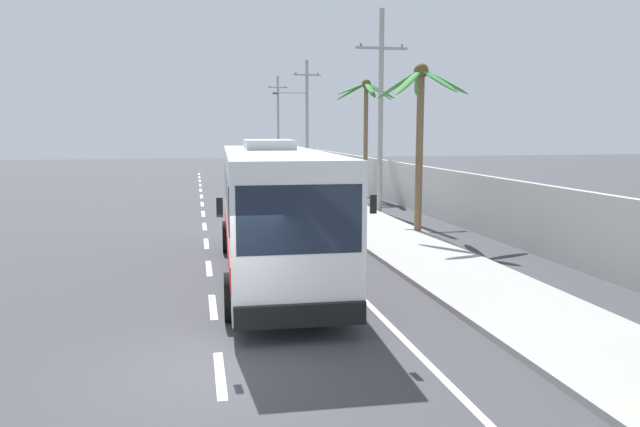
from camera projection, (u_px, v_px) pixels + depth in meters
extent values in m
plane|color=#3A3A3F|center=(220.00, 370.00, 10.15)|extent=(160.00, 160.00, 0.00)
cube|color=#999993|center=(402.00, 243.00, 21.21)|extent=(3.20, 90.00, 0.14)
cube|color=white|center=(220.00, 374.00, 9.95)|extent=(0.16, 2.00, 0.01)
cube|color=white|center=(213.00, 306.00, 13.79)|extent=(0.16, 2.00, 0.01)
cube|color=white|center=(209.00, 268.00, 17.62)|extent=(0.16, 2.00, 0.01)
cube|color=white|center=(206.00, 244.00, 21.46)|extent=(0.16, 2.00, 0.01)
cube|color=white|center=(205.00, 226.00, 25.30)|extent=(0.16, 2.00, 0.01)
cube|color=white|center=(203.00, 214.00, 29.14)|extent=(0.16, 2.00, 0.01)
cube|color=white|center=(202.00, 204.00, 32.98)|extent=(0.16, 2.00, 0.01)
cube|color=white|center=(201.00, 196.00, 36.82)|extent=(0.16, 2.00, 0.01)
cube|color=white|center=(201.00, 190.00, 40.66)|extent=(0.16, 2.00, 0.01)
cube|color=white|center=(200.00, 185.00, 44.50)|extent=(0.16, 2.00, 0.01)
cube|color=white|center=(200.00, 181.00, 48.33)|extent=(0.16, 2.00, 0.01)
cube|color=white|center=(199.00, 177.00, 52.17)|extent=(0.16, 2.00, 0.01)
cube|color=white|center=(199.00, 174.00, 56.01)|extent=(0.16, 2.00, 0.01)
cube|color=white|center=(290.00, 226.00, 25.41)|extent=(0.14, 70.00, 0.01)
cube|color=#B2B2AD|center=(455.00, 198.00, 25.70)|extent=(0.24, 60.00, 2.31)
cube|color=white|center=(273.00, 207.00, 16.61)|extent=(3.01, 11.43, 3.09)
cube|color=#192333|center=(272.00, 186.00, 16.73)|extent=(3.00, 10.52, 0.99)
cube|color=#192333|center=(300.00, 220.00, 11.05)|extent=(2.35, 0.19, 1.30)
cube|color=red|center=(273.00, 231.00, 16.71)|extent=(3.03, 11.20, 0.56)
cube|color=black|center=(301.00, 315.00, 11.21)|extent=(2.50, 0.26, 0.44)
cube|color=#B7B7B7|center=(268.00, 144.00, 17.77)|extent=(1.50, 2.55, 0.28)
cube|color=black|center=(373.00, 204.00, 11.46)|extent=(0.12, 0.08, 0.36)
cube|color=black|center=(220.00, 207.00, 10.99)|extent=(0.12, 0.08, 0.36)
cylinder|color=black|center=(346.00, 292.00, 13.14)|extent=(0.36, 1.05, 1.04)
cylinder|color=black|center=(232.00, 297.00, 12.73)|extent=(0.36, 1.05, 1.04)
cylinder|color=black|center=(302.00, 235.00, 20.33)|extent=(0.36, 1.05, 1.04)
cylinder|color=black|center=(227.00, 237.00, 19.93)|extent=(0.36, 1.05, 1.04)
cylinder|color=black|center=(306.00, 221.00, 24.72)|extent=(0.15, 0.61, 0.60)
cylinder|color=black|center=(298.00, 217.00, 26.01)|extent=(0.17, 0.61, 0.60)
cube|color=#1947B2|center=(303.00, 214.00, 25.29)|extent=(0.33, 1.12, 0.36)
cube|color=black|center=(301.00, 209.00, 25.55)|extent=(0.29, 0.62, 0.12)
cylinder|color=gray|center=(306.00, 214.00, 24.79)|extent=(0.09, 0.32, 0.67)
cylinder|color=black|center=(305.00, 203.00, 24.83)|extent=(0.56, 0.08, 0.04)
sphere|color=#EAEACC|center=(306.00, 207.00, 24.73)|extent=(0.14, 0.14, 0.14)
cylinder|color=navy|center=(301.00, 202.00, 25.46)|extent=(0.32, 0.32, 0.62)
sphere|color=red|center=(301.00, 191.00, 25.40)|extent=(0.26, 0.26, 0.26)
cylinder|color=#9E9E99|center=(381.00, 113.00, 29.04)|extent=(0.24, 0.24, 9.78)
cube|color=#9E9E99|center=(382.00, 48.00, 28.62)|extent=(2.57, 0.12, 0.12)
cylinder|color=#4C4742|center=(361.00, 45.00, 28.39)|extent=(0.08, 0.08, 0.16)
cylinder|color=#4C4742|center=(402.00, 46.00, 28.81)|extent=(0.08, 0.08, 0.16)
cylinder|color=#9E9E99|center=(307.00, 121.00, 47.08)|extent=(0.24, 0.24, 9.47)
cube|color=#9E9E99|center=(307.00, 75.00, 46.59)|extent=(2.17, 0.12, 0.12)
cylinder|color=#4C4742|center=(296.00, 73.00, 46.39)|extent=(0.08, 0.08, 0.16)
cylinder|color=#4C4742|center=(318.00, 73.00, 46.74)|extent=(0.08, 0.08, 0.16)
cylinder|color=#9E9E99|center=(291.00, 93.00, 46.53)|extent=(2.48, 0.09, 0.09)
cube|color=#4C4C51|center=(275.00, 93.00, 46.28)|extent=(0.44, 0.24, 0.14)
cylinder|color=#9E9E99|center=(278.00, 122.00, 65.16)|extent=(0.24, 0.24, 9.87)
cube|color=#9E9E99|center=(278.00, 87.00, 64.65)|extent=(2.14, 0.12, 0.12)
cylinder|color=#4C4742|center=(270.00, 86.00, 64.46)|extent=(0.08, 0.08, 0.16)
cylinder|color=#4C4742|center=(286.00, 86.00, 64.81)|extent=(0.08, 0.08, 0.16)
cylinder|color=brown|center=(419.00, 155.00, 23.05)|extent=(0.28, 0.28, 6.22)
ellipsoid|color=#3D893D|center=(445.00, 82.00, 22.83)|extent=(1.98, 0.42, 1.02)
ellipsoid|color=#3D893D|center=(419.00, 83.00, 23.62)|extent=(0.93, 2.01, 0.98)
ellipsoid|color=#3D893D|center=(399.00, 84.00, 23.16)|extent=(1.63, 1.57, 1.15)
ellipsoid|color=#3D893D|center=(409.00, 82.00, 21.95)|extent=(1.69, 1.52, 1.14)
ellipsoid|color=#3D893D|center=(439.00, 80.00, 21.88)|extent=(1.05, 1.95, 1.06)
sphere|color=brown|center=(421.00, 71.00, 22.61)|extent=(0.56, 0.56, 0.56)
cylinder|color=brown|center=(366.00, 141.00, 36.38)|extent=(0.26, 0.26, 6.76)
ellipsoid|color=#337F33|center=(381.00, 91.00, 36.28)|extent=(2.00, 0.62, 1.00)
ellipsoid|color=#337F33|center=(371.00, 90.00, 36.87)|extent=(1.39, 1.90, 0.88)
ellipsoid|color=#337F33|center=(356.00, 88.00, 36.80)|extent=(1.07, 2.08, 0.65)
ellipsoid|color=#337F33|center=(351.00, 92.00, 36.27)|extent=(1.85, 1.30, 1.09)
ellipsoid|color=#337F33|center=(352.00, 89.00, 35.50)|extent=(2.05, 0.89, 0.85)
ellipsoid|color=#337F33|center=(369.00, 88.00, 34.97)|extent=(0.57, 2.06, 0.83)
ellipsoid|color=#337F33|center=(379.00, 91.00, 35.41)|extent=(1.49, 1.69, 1.17)
sphere|color=brown|center=(366.00, 84.00, 35.91)|extent=(0.56, 0.56, 0.56)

